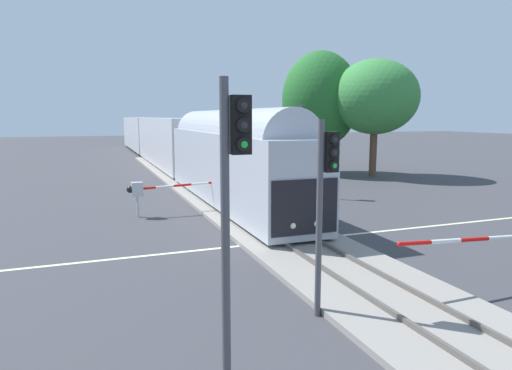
% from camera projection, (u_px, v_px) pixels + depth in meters
% --- Properties ---
extents(ground_plane, '(220.00, 220.00, 0.00)m').
position_uv_depth(ground_plane, '(289.00, 241.00, 18.84)').
color(ground_plane, '#3D3D42').
extents(road_centre_stripe, '(44.00, 0.20, 0.01)m').
position_uv_depth(road_centre_stripe, '(289.00, 241.00, 18.83)').
color(road_centre_stripe, beige).
rests_on(road_centre_stripe, ground).
extents(railway_track, '(4.40, 80.00, 0.32)m').
position_uv_depth(railway_track, '(289.00, 239.00, 18.82)').
color(railway_track, gray).
rests_on(railway_track, ground).
extents(commuter_train, '(3.04, 65.87, 5.16)m').
position_uv_depth(commuter_train, '(168.00, 140.00, 45.67)').
color(commuter_train, '#B2B7C1').
rests_on(commuter_train, railway_track).
extents(crossing_gate_far, '(5.24, 0.40, 1.80)m').
position_uv_depth(crossing_gate_far, '(148.00, 189.00, 23.28)').
color(crossing_gate_far, '#B7B7BC').
rests_on(crossing_gate_far, ground).
extents(traffic_signal_far_side, '(0.53, 0.38, 5.86)m').
position_uv_depth(traffic_signal_far_side, '(303.00, 135.00, 28.56)').
color(traffic_signal_far_side, '#4C4C51').
rests_on(traffic_signal_far_side, ground).
extents(traffic_signal_near_left, '(0.53, 0.38, 5.76)m').
position_uv_depth(traffic_signal_near_left, '(233.00, 190.00, 7.82)').
color(traffic_signal_near_left, '#4C4C51').
rests_on(traffic_signal_near_left, ground).
extents(traffic_signal_median, '(0.53, 0.38, 5.03)m').
position_uv_depth(traffic_signal_median, '(325.00, 187.00, 11.32)').
color(traffic_signal_median, '#4C4C51').
rests_on(traffic_signal_median, ground).
extents(oak_far_right, '(6.78, 6.78, 10.78)m').
position_uv_depth(oak_far_right, '(320.00, 100.00, 40.21)').
color(oak_far_right, '#4C3828').
rests_on(oak_far_right, ground).
extents(maple_right_background, '(7.22, 7.22, 9.84)m').
position_uv_depth(maple_right_background, '(375.00, 97.00, 38.12)').
color(maple_right_background, brown).
rests_on(maple_right_background, ground).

